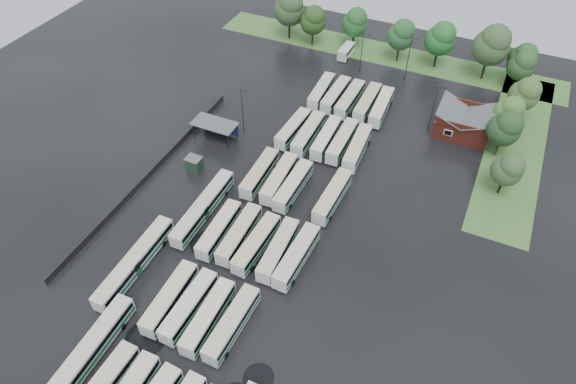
% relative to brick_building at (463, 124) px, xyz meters
% --- Properties ---
extents(ground, '(160.00, 160.00, 0.00)m').
position_rel_brick_building_xyz_m(ground, '(-24.00, -42.77, -1.87)').
color(ground, black).
rests_on(ground, ground).
extents(brick_building, '(10.07, 8.60, 5.39)m').
position_rel_brick_building_xyz_m(brick_building, '(0.00, 0.00, 0.00)').
color(brick_building, maroon).
rests_on(brick_building, ground).
extents(wash_shed, '(8.20, 4.20, 3.58)m').
position_rel_brick_building_xyz_m(wash_shed, '(-41.20, -20.74, 1.12)').
color(wash_shed, '#2D2D30').
rests_on(wash_shed, ground).
extents(utility_hut, '(2.70, 2.20, 2.62)m').
position_rel_brick_building_xyz_m(utility_hut, '(-40.20, -30.17, -0.55)').
color(utility_hut, black).
rests_on(utility_hut, ground).
extents(grass_strip_north, '(80.00, 10.00, 0.01)m').
position_rel_brick_building_xyz_m(grass_strip_north, '(-22.00, 22.03, -1.86)').
color(grass_strip_north, '#3E6B2D').
rests_on(grass_strip_north, ground).
extents(grass_strip_east, '(10.00, 50.00, 0.01)m').
position_rel_brick_building_xyz_m(grass_strip_east, '(10.00, 0.03, -1.86)').
color(grass_strip_east, '#3E6B2D').
rests_on(grass_strip_east, ground).
extents(west_fence, '(0.10, 50.00, 1.20)m').
position_rel_brick_building_xyz_m(west_fence, '(-46.20, -34.77, -1.27)').
color(west_fence, '#2D2D30').
rests_on(west_fence, ground).
extents(bus_r1c0, '(2.72, 11.24, 3.11)m').
position_rel_brick_building_xyz_m(bus_r1c0, '(-28.29, -55.12, -0.16)').
color(bus_r1c0, silver).
rests_on(bus_r1c0, ground).
extents(bus_r1c1, '(2.52, 11.08, 3.07)m').
position_rel_brick_building_xyz_m(bus_r1c1, '(-25.26, -55.09, -0.18)').
color(bus_r1c1, silver).
rests_on(bus_r1c1, ground).
extents(bus_r1c2, '(2.58, 11.11, 3.08)m').
position_rel_brick_building_xyz_m(bus_r1c2, '(-22.12, -55.44, -0.17)').
color(bus_r1c2, silver).
rests_on(bus_r1c2, ground).
extents(bus_r1c3, '(2.62, 11.19, 3.10)m').
position_rel_brick_building_xyz_m(bus_r1c3, '(-18.80, -55.06, -0.16)').
color(bus_r1c3, silver).
rests_on(bus_r1c3, ground).
extents(bus_r2c0, '(2.64, 10.89, 3.01)m').
position_rel_brick_building_xyz_m(bus_r2c0, '(-28.48, -41.70, -0.21)').
color(bus_r2c0, silver).
rests_on(bus_r2c0, ground).
extents(bus_r2c1, '(2.64, 11.12, 3.08)m').
position_rel_brick_building_xyz_m(bus_r2c1, '(-25.23, -41.28, -0.17)').
color(bus_r2c1, silver).
rests_on(bus_r2c1, ground).
extents(bus_r2c2, '(2.79, 11.16, 3.08)m').
position_rel_brick_building_xyz_m(bus_r2c2, '(-22.06, -41.83, -0.17)').
color(bus_r2c2, silver).
rests_on(bus_r2c2, ground).
extents(bus_r2c3, '(2.76, 11.13, 3.07)m').
position_rel_brick_building_xyz_m(bus_r2c3, '(-18.62, -41.53, -0.17)').
color(bus_r2c3, silver).
rests_on(bus_r2c3, ground).
extents(bus_r2c4, '(2.81, 11.41, 3.15)m').
position_rel_brick_building_xyz_m(bus_r2c4, '(-15.70, -41.51, -0.13)').
color(bus_r2c4, silver).
rests_on(bus_r2c4, ground).
extents(bus_r3c0, '(2.63, 11.06, 3.06)m').
position_rel_brick_building_xyz_m(bus_r3c0, '(-28.59, -27.89, -0.18)').
color(bus_r3c0, silver).
rests_on(bus_r3c0, ground).
extents(bus_r3c1, '(2.77, 11.22, 3.10)m').
position_rel_brick_building_xyz_m(bus_r3c1, '(-25.01, -27.73, -0.16)').
color(bus_r3c1, silver).
rests_on(bus_r3c1, ground).
extents(bus_r3c2, '(2.54, 11.10, 3.08)m').
position_rel_brick_building_xyz_m(bus_r3c2, '(-22.19, -28.30, -0.17)').
color(bus_r3c2, silver).
rests_on(bus_r3c2, ground).
extents(bus_r3c4, '(2.74, 11.37, 3.15)m').
position_rel_brick_building_xyz_m(bus_r3c4, '(-15.42, -27.91, -0.14)').
color(bus_r3c4, silver).
rests_on(bus_r3c4, ground).
extents(bus_r4c0, '(2.82, 10.84, 2.99)m').
position_rel_brick_building_xyz_m(bus_r4c0, '(-28.53, -14.29, -0.22)').
color(bus_r4c0, silver).
rests_on(bus_r4c0, ground).
extents(bus_r4c1, '(2.57, 11.38, 3.16)m').
position_rel_brick_building_xyz_m(bus_r4c1, '(-25.32, -14.63, -0.13)').
color(bus_r4c1, silver).
rests_on(bus_r4c1, ground).
extents(bus_r4c2, '(2.60, 10.96, 3.04)m').
position_rel_brick_building_xyz_m(bus_r4c2, '(-21.89, -14.34, -0.20)').
color(bus_r4c2, silver).
rests_on(bus_r4c2, ground).
extents(bus_r4c3, '(2.45, 11.17, 3.10)m').
position_rel_brick_building_xyz_m(bus_r4c3, '(-18.90, -14.04, -0.16)').
color(bus_r4c3, silver).
rests_on(bus_r4c3, ground).
extents(bus_r4c4, '(2.98, 11.47, 3.16)m').
position_rel_brick_building_xyz_m(bus_r4c4, '(-15.77, -14.71, -0.13)').
color(bus_r4c4, silver).
rests_on(bus_r4c4, ground).
extents(bus_r5c0, '(2.78, 10.92, 3.01)m').
position_rel_brick_building_xyz_m(bus_r5c0, '(-28.39, -0.57, -0.21)').
color(bus_r5c0, silver).
rests_on(bus_r5c0, ground).
extents(bus_r5c1, '(2.55, 11.00, 3.05)m').
position_rel_brick_building_xyz_m(bus_r5c1, '(-25.27, -0.65, -0.19)').
color(bus_r5c1, silver).
rests_on(bus_r5c1, ground).
extents(bus_r5c2, '(2.59, 11.28, 3.13)m').
position_rel_brick_building_xyz_m(bus_r5c2, '(-22.15, -0.94, -0.14)').
color(bus_r5c2, silver).
rests_on(bus_r5c2, ground).
extents(bus_r5c3, '(2.45, 11.28, 3.14)m').
position_rel_brick_building_xyz_m(bus_r5c3, '(-18.61, -0.62, -0.14)').
color(bus_r5c3, silver).
rests_on(bus_r5c3, ground).
extents(bus_r5c4, '(2.89, 11.29, 3.12)m').
position_rel_brick_building_xyz_m(bus_r5c4, '(-15.64, -0.90, -0.15)').
color(bus_r5c4, silver).
rests_on(bus_r5c4, ground).
extents(artic_bus_west_a, '(2.72, 16.33, 3.02)m').
position_rel_brick_building_xyz_m(artic_bus_west_a, '(-32.98, -66.04, -0.19)').
color(artic_bus_west_a, silver).
rests_on(artic_bus_west_a, ground).
extents(artic_bus_west_b, '(2.47, 16.12, 2.99)m').
position_rel_brick_building_xyz_m(artic_bus_west_b, '(-33.08, -38.74, -0.21)').
color(artic_bus_west_b, silver).
rests_on(artic_bus_west_b, ground).
extents(artic_bus_west_c, '(2.58, 16.52, 3.06)m').
position_rel_brick_building_xyz_m(artic_bus_west_c, '(-36.27, -52.11, -0.17)').
color(artic_bus_west_c, silver).
rests_on(artic_bus_west_c, ground).
extents(minibus, '(2.33, 5.81, 2.51)m').
position_rel_brick_building_xyz_m(minibus, '(-29.43, 17.03, -0.47)').
color(minibus, silver).
rests_on(minibus, ground).
extents(tree_north_0, '(7.08, 7.08, 11.73)m').
position_rel_brick_building_xyz_m(tree_north_0, '(-44.60, 19.45, 5.68)').
color(tree_north_0, black).
rests_on(tree_north_0, ground).
extents(tree_north_1, '(5.87, 5.87, 9.72)m').
position_rel_brick_building_xyz_m(tree_north_1, '(-38.41, 18.82, 4.39)').
color(tree_north_1, '#332313').
rests_on(tree_north_1, ground).
extents(tree_north_2, '(5.86, 5.86, 9.71)m').
position_rel_brick_building_xyz_m(tree_north_2, '(-29.40, 21.79, 4.38)').
color(tree_north_2, black).
rests_on(tree_north_2, ground).
extents(tree_north_3, '(6.03, 6.03, 9.99)m').
position_rel_brick_building_xyz_m(tree_north_3, '(-18.23, 20.23, 4.56)').
color(tree_north_3, '#34291C').
rests_on(tree_north_3, ground).
extents(tree_north_4, '(6.52, 6.52, 10.80)m').
position_rel_brick_building_xyz_m(tree_north_4, '(-9.96, 21.03, 5.08)').
color(tree_north_4, black).
rests_on(tree_north_4, ground).
extents(tree_north_5, '(7.61, 7.61, 12.60)m').
position_rel_brick_building_xyz_m(tree_north_5, '(0.42, 20.51, 6.24)').
color(tree_north_5, '#2E2113').
rests_on(tree_north_5, ground).
extents(tree_north_6, '(5.63, 5.63, 9.32)m').
position_rel_brick_building_xyz_m(tree_north_6, '(6.96, 21.80, 4.13)').
color(tree_north_6, black).
rests_on(tree_north_6, ground).
extents(tree_east_0, '(5.08, 5.08, 8.42)m').
position_rel_brick_building_xyz_m(tree_east_0, '(9.02, -14.07, 3.55)').
color(tree_east_0, black).
rests_on(tree_east_0, ground).
extents(tree_east_1, '(5.87, 5.87, 9.72)m').
position_rel_brick_building_xyz_m(tree_east_1, '(7.04, -4.26, 4.38)').
color(tree_east_1, '#3C2C1B').
rests_on(tree_east_1, ground).
extents(tree_east_2, '(5.31, 5.31, 8.80)m').
position_rel_brick_building_xyz_m(tree_east_2, '(7.04, 1.94, 3.79)').
color(tree_east_2, '#3A2B1B').
rests_on(tree_east_2, ground).
extents(tree_east_3, '(5.74, 5.74, 9.51)m').
position_rel_brick_building_xyz_m(tree_east_3, '(8.89, 8.21, 4.25)').
color(tree_east_3, black).
rests_on(tree_east_3, ground).
extents(tree_east_4, '(5.52, 5.52, 9.15)m').
position_rel_brick_building_xyz_m(tree_east_4, '(7.13, 19.03, 4.02)').
color(tree_east_4, black).
rests_on(tree_east_4, ground).
extents(lamp_post_ne, '(1.51, 0.29, 9.83)m').
position_rel_brick_building_xyz_m(lamp_post_ne, '(-5.70, -1.94, 3.84)').
color(lamp_post_ne, '#2D2D30').
rests_on(lamp_post_ne, ground).
extents(lamp_post_nw, '(1.46, 0.28, 9.47)m').
position_rel_brick_building_xyz_m(lamp_post_nw, '(-37.39, -17.02, 3.63)').
color(lamp_post_nw, '#2D2D30').
rests_on(lamp_post_nw, ground).
extents(lamp_post_back_w, '(1.42, 0.28, 9.21)m').
position_rel_brick_building_xyz_m(lamp_post_back_w, '(-24.38, 12.24, 3.48)').
color(lamp_post_back_w, '#2D2D30').
rests_on(lamp_post_back_w, ground).
extents(lamp_post_back_e, '(1.55, 0.30, 10.05)m').
position_rel_brick_building_xyz_m(lamp_post_back_e, '(-14.52, 13.09, 3.97)').
color(lamp_post_back_e, '#2D2D30').
rests_on(lamp_post_back_e, ground).
extents(puddle_0, '(5.55, 5.55, 0.01)m').
position_rel_brick_building_xyz_m(puddle_0, '(-28.55, -60.70, -1.86)').
color(puddle_0, black).
rests_on(puddle_0, ground).
extents(puddle_2, '(5.49, 5.49, 0.01)m').
position_rel_brick_building_xyz_m(puddle_2, '(-29.42, -43.70, -1.86)').
color(puddle_2, black).
rests_on(puddle_2, ground).
extents(puddle_3, '(4.68, 4.68, 0.01)m').
position_rel_brick_building_xyz_m(puddle_3, '(-21.55, -43.50, -1.86)').
color(puddle_3, black).
rests_on(puddle_3, ground).
extents(puddle_4, '(3.93, 3.93, 0.01)m').
position_rel_brick_building_xyz_m(puddle_4, '(-12.82, -59.39, -1.86)').
color(puddle_4, black).
rests_on(puddle_4, ground).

